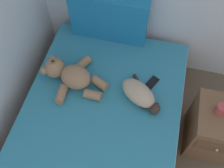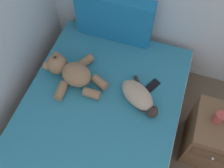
{
  "view_description": "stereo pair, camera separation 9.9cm",
  "coord_description": "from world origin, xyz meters",
  "views": [
    {
      "loc": [
        1.17,
        2.13,
        2.47
      ],
      "look_at": [
        0.89,
        3.29,
        0.54
      ],
      "focal_mm": 41.35,
      "sensor_mm": 36.0,
      "label": 1
    },
    {
      "loc": [
        1.27,
        2.16,
        2.47
      ],
      "look_at": [
        0.89,
        3.29,
        0.54
      ],
      "focal_mm": 41.35,
      "sensor_mm": 36.0,
      "label": 2
    }
  ],
  "objects": [
    {
      "name": "cat",
      "position": [
        1.15,
        3.24,
        0.55
      ],
      "size": [
        0.4,
        0.4,
        0.15
      ],
      "color": "tan",
      "rests_on": "bed"
    },
    {
      "name": "teddy_bear",
      "position": [
        0.51,
        3.28,
        0.57
      ],
      "size": [
        0.63,
        0.53,
        0.2
      ],
      "color": "#937051",
      "rests_on": "bed"
    },
    {
      "name": "mug",
      "position": [
        1.81,
        3.22,
        0.61
      ],
      "size": [
        0.12,
        0.08,
        0.09
      ],
      "color": "#B23F3F",
      "rests_on": "nightstand"
    },
    {
      "name": "nightstand",
      "position": [
        1.85,
        3.2,
        0.28
      ],
      "size": [
        0.41,
        0.47,
        0.56
      ],
      "color": "brown",
      "rests_on": "ground_plane"
    },
    {
      "name": "bed",
      "position": [
        0.85,
        2.96,
        0.24
      ],
      "size": [
        1.39,
        2.04,
        0.48
      ],
      "color": "brown",
      "rests_on": "ground_plane"
    },
    {
      "name": "cell_phone",
      "position": [
        1.23,
        3.42,
        0.49
      ],
      "size": [
        0.13,
        0.16,
        0.01
      ],
      "color": "black",
      "rests_on": "bed"
    },
    {
      "name": "patterned_cushion",
      "position": [
        0.72,
        3.88,
        0.72
      ],
      "size": [
        0.74,
        0.14,
        0.48
      ],
      "color": "#1972AD",
      "rests_on": "bed"
    }
  ]
}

